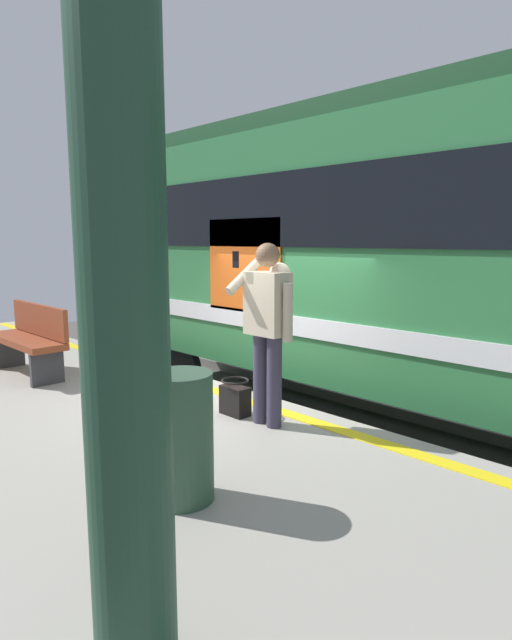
{
  "coord_description": "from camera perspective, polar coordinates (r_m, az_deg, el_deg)",
  "views": [
    {
      "loc": [
        -4.34,
        4.05,
        2.69
      ],
      "look_at": [
        -0.51,
        0.3,
        1.87
      ],
      "focal_mm": 29.47,
      "sensor_mm": 36.0,
      "label": 1
    }
  ],
  "objects": [
    {
      "name": "ground_plane",
      "position": [
        6.52,
        -1.32,
        -15.68
      ],
      "size": [
        24.5,
        24.5,
        0.0
      ],
      "primitive_type": "plane",
      "color": "#4C4742"
    },
    {
      "name": "platform",
      "position": [
        5.34,
        -16.72,
        -16.08
      ],
      "size": [
        14.34,
        3.72,
        0.97
      ],
      "primitive_type": "cube",
      "color": "#9E998E",
      "rests_on": "ground"
    },
    {
      "name": "safety_line",
      "position": [
        5.99,
        -3.47,
        -7.97
      ],
      "size": [
        14.06,
        0.16,
        0.01
      ],
      "primitive_type": "cube",
      "color": "yellow",
      "rests_on": "platform"
    },
    {
      "name": "track_rail_near",
      "position": [
        7.47,
        6.99,
        -11.81
      ],
      "size": [
        18.65,
        0.08,
        0.16
      ],
      "primitive_type": "cube",
      "color": "slate",
      "rests_on": "ground"
    },
    {
      "name": "track_rail_far",
      "position": [
        8.58,
        13.07,
        -9.24
      ],
      "size": [
        18.65,
        0.08,
        0.16
      ],
      "primitive_type": "cube",
      "color": "slate",
      "rests_on": "ground"
    },
    {
      "name": "train_carriage",
      "position": [
        6.9,
        19.94,
        7.52
      ],
      "size": [
        11.98,
        2.9,
        4.14
      ],
      "color": "#2D723F",
      "rests_on": "ground"
    },
    {
      "name": "passenger",
      "position": [
        4.8,
        1.33,
        0.1
      ],
      "size": [
        0.57,
        0.55,
        1.69
      ],
      "color": "#383347",
      "rests_on": "platform"
    },
    {
      "name": "handbag",
      "position": [
        5.25,
        -2.29,
        -8.53
      ],
      "size": [
        0.3,
        0.28,
        0.36
      ],
      "color": "black",
      "rests_on": "platform"
    },
    {
      "name": "station_column",
      "position": [
        1.93,
        -14.52,
        11.19
      ],
      "size": [
        0.33,
        0.33,
        3.62
      ],
      "primitive_type": "cylinder",
      "color": "#1E3F2D",
      "rests_on": "platform"
    },
    {
      "name": "bench",
      "position": [
        7.31,
        -23.3,
        -1.71
      ],
      "size": [
        1.56,
        0.44,
        0.9
      ],
      "color": "brown",
      "rests_on": "platform"
    },
    {
      "name": "trash_bin",
      "position": [
        3.58,
        -8.11,
        -12.46
      ],
      "size": [
        0.43,
        0.43,
        0.87
      ],
      "primitive_type": "cylinder",
      "color": "#2D4C38",
      "rests_on": "platform"
    }
  ]
}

